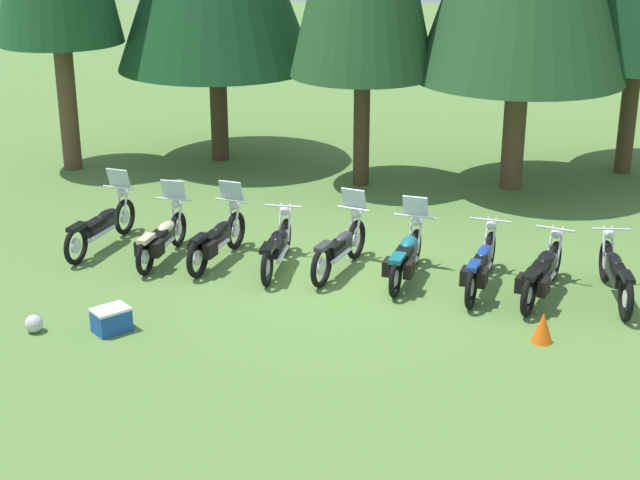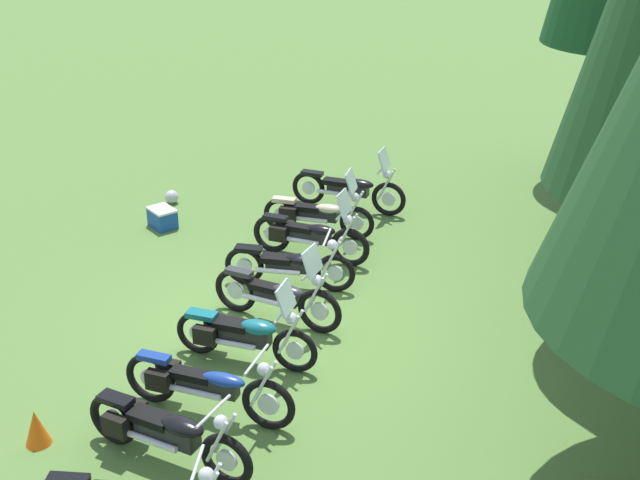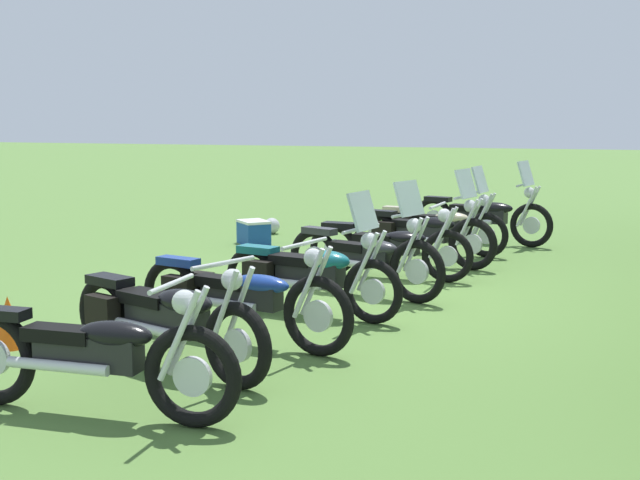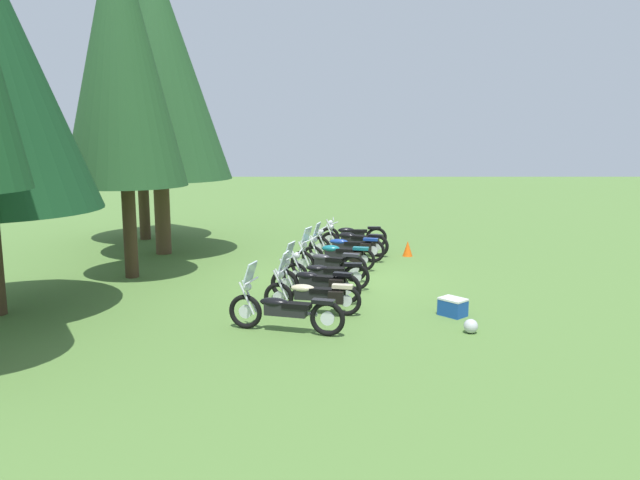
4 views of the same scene
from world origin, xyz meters
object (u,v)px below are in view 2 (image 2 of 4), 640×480
at_px(motorcycle_1, 317,213).
at_px(motorcycle_2, 309,235).
at_px(traffic_cone, 36,428).
at_px(motorcycle_4, 278,296).
at_px(motorcycle_7, 164,431).
at_px(motorcycle_0, 350,189).
at_px(motorcycle_3, 290,265).
at_px(motorcycle_5, 243,334).
at_px(dropped_helmet, 172,197).
at_px(picnic_cooler, 162,218).
at_px(motorcycle_6, 204,385).

distance_m(motorcycle_1, motorcycle_2, 1.01).
bearing_deg(traffic_cone, motorcycle_4, 140.29).
relative_size(motorcycle_2, motorcycle_7, 0.97).
xyz_separation_m(motorcycle_0, motorcycle_3, (3.37, -0.84, -0.04)).
height_order(motorcycle_4, motorcycle_5, motorcycle_4).
xyz_separation_m(motorcycle_4, dropped_helmet, (-4.56, -2.76, -0.32)).
bearing_deg(motorcycle_1, motorcycle_5, -87.81).
height_order(motorcycle_1, dropped_helmet, motorcycle_1).
bearing_deg(motorcycle_4, motorcycle_1, 105.93).
bearing_deg(picnic_cooler, dropped_helmet, -175.01).
bearing_deg(motorcycle_2, picnic_cooler, 175.97).
distance_m(motorcycle_7, dropped_helmet, 8.12).
xyz_separation_m(motorcycle_7, dropped_helmet, (-7.91, -1.81, -0.31)).
distance_m(motorcycle_5, dropped_helmet, 6.19).
bearing_deg(motorcycle_1, picnic_cooler, -171.57).
bearing_deg(dropped_helmet, motorcycle_2, 52.48).
height_order(motorcycle_2, motorcycle_7, motorcycle_2).
height_order(motorcycle_3, traffic_cone, motorcycle_3).
bearing_deg(picnic_cooler, motorcycle_6, 19.00).
xyz_separation_m(motorcycle_3, motorcycle_5, (2.26, -0.41, 0.04)).
bearing_deg(motorcycle_7, picnic_cooler, 127.10).
height_order(motorcycle_6, traffic_cone, motorcycle_6).
xyz_separation_m(motorcycle_7, traffic_cone, (-0.22, -1.66, -0.21)).
distance_m(motorcycle_0, motorcycle_1, 1.37).
distance_m(motorcycle_5, motorcycle_7, 2.29).
bearing_deg(traffic_cone, motorcycle_3, 147.96).
relative_size(motorcycle_5, traffic_cone, 4.40).
bearing_deg(motorcycle_0, motorcycle_2, -89.32).
relative_size(motorcycle_1, motorcycle_6, 0.91).
relative_size(motorcycle_2, motorcycle_4, 1.03).
bearing_deg(traffic_cone, motorcycle_1, 155.29).
bearing_deg(motorcycle_7, dropped_helmet, 125.76).
bearing_deg(traffic_cone, motorcycle_5, 131.60).
bearing_deg(motorcycle_4, traffic_cone, -107.97).
bearing_deg(motorcycle_5, dropped_helmet, 127.07).
xyz_separation_m(motorcycle_3, motorcycle_4, (1.12, -0.06, 0.03)).
bearing_deg(motorcycle_1, motorcycle_7, -89.87).
distance_m(motorcycle_0, picnic_cooler, 3.73).
bearing_deg(motorcycle_0, motorcycle_5, -86.41).
relative_size(motorcycle_0, motorcycle_1, 1.09).
bearing_deg(motorcycle_3, picnic_cooler, 146.36).
relative_size(motorcycle_6, picnic_cooler, 3.50).
bearing_deg(dropped_helmet, motorcycle_0, 88.89).
bearing_deg(dropped_helmet, motorcycle_7, 12.89).
height_order(motorcycle_5, dropped_helmet, motorcycle_5).
distance_m(motorcycle_3, traffic_cone, 5.03).
xyz_separation_m(motorcycle_3, picnic_cooler, (-2.26, -2.71, -0.23)).
bearing_deg(motorcycle_1, dropped_helmet, 168.01).
bearing_deg(motorcycle_4, motorcycle_3, 108.75).
relative_size(motorcycle_0, motorcycle_6, 0.99).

